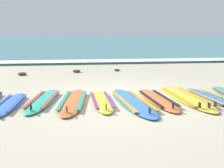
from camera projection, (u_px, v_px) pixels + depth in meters
name	position (u px, v px, depth m)	size (l,w,h in m)	color
ground_plane	(123.00, 99.00, 6.15)	(80.00, 80.00, 0.00)	#C1B599
sea	(88.00, 40.00, 41.48)	(80.00, 60.00, 0.10)	teal
wave_foam_strip	(102.00, 62.00, 12.96)	(80.00, 1.30, 0.11)	white
surfboard_1	(9.00, 104.00, 5.57)	(0.56, 1.99, 0.18)	#3875CC
surfboard_2	(43.00, 100.00, 5.86)	(0.81, 2.18, 0.18)	#2DB793
surfboard_3	(73.00, 101.00, 5.80)	(0.79, 2.35, 0.18)	orange
surfboard_4	(101.00, 101.00, 5.82)	(0.59, 1.98, 0.18)	yellow
surfboard_5	(132.00, 102.00, 5.76)	(0.99, 2.57, 0.18)	#3875CC
surfboard_6	(157.00, 99.00, 5.95)	(0.73, 2.16, 0.18)	orange
surfboard_7	(186.00, 97.00, 6.14)	(0.85, 2.61, 0.18)	yellow
surfboard_8	(211.00, 98.00, 6.10)	(0.77, 2.06, 0.18)	#3875CC
seaweed_clump_near_shoreline	(22.00, 74.00, 9.34)	(0.32, 0.26, 0.11)	#384723
seaweed_clump_mid_sand	(117.00, 70.00, 10.34)	(0.24, 0.19, 0.08)	#384723
seaweed_clump_by_the_boards	(77.00, 71.00, 9.98)	(0.31, 0.25, 0.11)	#4C4228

